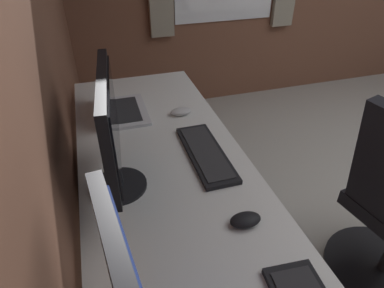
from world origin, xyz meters
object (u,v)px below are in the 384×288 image
at_px(monitor_primary, 111,129).
at_px(keyboard_spare, 206,153).
at_px(mouse_main, 181,111).
at_px(laptop_leftmost, 116,105).
at_px(drawer_pedestal, 158,212).
at_px(mouse_spare, 245,220).

bearing_deg(monitor_primary, keyboard_spare, -76.04).
bearing_deg(keyboard_spare, mouse_main, 1.02).
height_order(laptop_leftmost, mouse_main, laptop_leftmost).
bearing_deg(drawer_pedestal, keyboard_spare, -119.77).
bearing_deg(laptop_leftmost, monitor_primary, 174.74).
height_order(laptop_leftmost, keyboard_spare, laptop_leftmost).
distance_m(drawer_pedestal, monitor_primary, 0.68).
relative_size(mouse_main, mouse_spare, 1.00).
height_order(monitor_primary, mouse_main, monitor_primary).
bearing_deg(drawer_pedestal, mouse_spare, -158.12).
distance_m(drawer_pedestal, mouse_main, 0.51).
relative_size(laptop_leftmost, mouse_main, 3.14).
height_order(drawer_pedestal, keyboard_spare, keyboard_spare).
relative_size(monitor_primary, mouse_main, 4.62).
bearing_deg(drawer_pedestal, mouse_main, -38.49).
relative_size(laptop_leftmost, keyboard_spare, 0.78).
xyz_separation_m(monitor_primary, mouse_spare, (-0.30, -0.36, -0.23)).
height_order(monitor_primary, mouse_spare, monitor_primary).
xyz_separation_m(keyboard_spare, mouse_spare, (-0.39, -0.00, 0.01)).
distance_m(monitor_primary, mouse_spare, 0.52).
height_order(mouse_main, mouse_spare, same).
distance_m(mouse_main, mouse_spare, 0.74).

